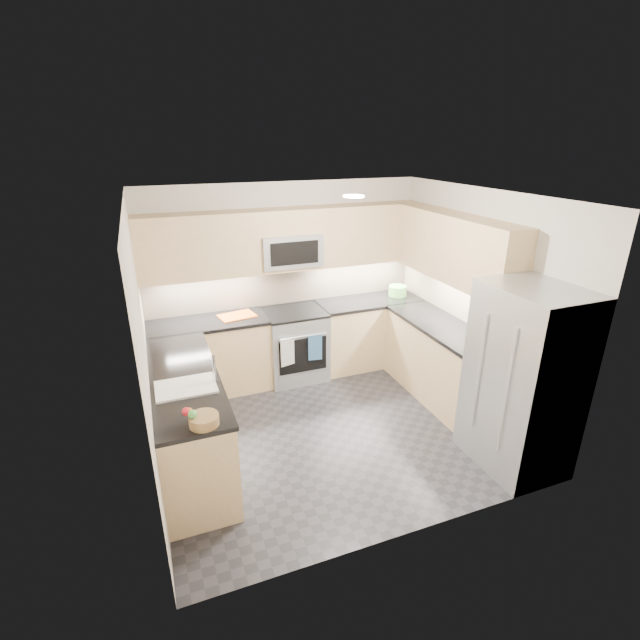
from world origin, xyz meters
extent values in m
cube|color=#25252A|center=(0.00, 0.00, 0.00)|extent=(3.60, 3.20, 0.00)
cube|color=beige|center=(0.00, 0.00, 2.50)|extent=(3.60, 3.20, 0.02)
cube|color=beige|center=(0.00, 1.60, 1.25)|extent=(3.60, 0.02, 2.50)
cube|color=beige|center=(0.00, -1.60, 1.25)|extent=(3.60, 0.02, 2.50)
cube|color=beige|center=(-1.80, 0.00, 1.25)|extent=(0.02, 3.20, 2.50)
cube|color=beige|center=(1.80, 0.00, 1.25)|extent=(0.02, 3.20, 2.50)
cube|color=#DEBC85|center=(-1.09, 1.30, 0.45)|extent=(1.42, 0.60, 0.90)
cube|color=#DEBC85|center=(1.09, 1.30, 0.45)|extent=(1.42, 0.60, 0.90)
cube|color=#DEBC85|center=(1.50, 0.15, 0.45)|extent=(0.60, 1.70, 0.90)
cube|color=#DEBC85|center=(-1.50, 0.00, 0.45)|extent=(0.60, 2.00, 0.90)
cube|color=black|center=(-1.09, 1.30, 0.92)|extent=(1.42, 0.63, 0.04)
cube|color=black|center=(1.09, 1.30, 0.92)|extent=(1.42, 0.63, 0.04)
cube|color=black|center=(1.50, 0.15, 0.92)|extent=(0.63, 1.70, 0.04)
cube|color=black|center=(-1.50, 0.00, 0.92)|extent=(0.63, 2.00, 0.04)
cube|color=#DEBC85|center=(0.00, 1.43, 1.83)|extent=(3.60, 0.35, 0.75)
cube|color=#DEBC85|center=(1.62, 0.28, 1.83)|extent=(0.35, 1.95, 0.75)
cube|color=tan|center=(0.00, 1.60, 1.20)|extent=(3.60, 0.01, 0.51)
cube|color=tan|center=(1.80, 0.45, 1.20)|extent=(0.01, 2.30, 0.51)
cube|color=#A9ADB1|center=(0.00, 1.28, 0.46)|extent=(0.76, 0.65, 0.91)
cube|color=black|center=(0.00, 1.28, 0.92)|extent=(0.76, 0.65, 0.03)
cube|color=black|center=(0.00, 0.95, 0.45)|extent=(0.62, 0.02, 0.45)
cylinder|color=#B2B5BA|center=(0.00, 0.93, 0.72)|extent=(0.60, 0.02, 0.02)
cube|color=#A0A3A8|center=(0.00, 1.40, 1.70)|extent=(0.76, 0.40, 0.40)
cube|color=black|center=(0.00, 1.20, 1.70)|extent=(0.60, 0.01, 0.28)
cube|color=#A2A5AA|center=(1.45, -1.15, 0.90)|extent=(0.70, 0.90, 1.80)
cylinder|color=#B2B5BA|center=(1.08, -1.33, 0.95)|extent=(0.02, 0.02, 1.20)
cylinder|color=#B2B5BA|center=(1.08, -0.97, 0.95)|extent=(0.02, 0.02, 1.20)
cube|color=white|center=(-1.50, -0.25, 0.88)|extent=(0.52, 0.38, 0.16)
cylinder|color=silver|center=(-1.24, -0.25, 1.08)|extent=(0.03, 0.03, 0.28)
cylinder|color=#6FC755|center=(1.53, 1.32, 1.01)|extent=(0.30, 0.30, 0.14)
cube|color=orange|center=(-0.72, 1.33, 0.95)|extent=(0.48, 0.37, 0.01)
cylinder|color=#9B7748|center=(-1.43, -0.88, 0.98)|extent=(0.30, 0.30, 0.08)
sphere|color=red|center=(-1.54, -0.83, 1.05)|extent=(0.07, 0.07, 0.07)
sphere|color=#53B94F|center=(-1.51, -0.88, 1.05)|extent=(0.07, 0.07, 0.07)
cube|color=silver|center=(-0.21, 0.91, 0.55)|extent=(0.18, 0.06, 0.35)
cube|color=#315A87|center=(0.15, 0.91, 0.55)|extent=(0.18, 0.04, 0.33)
sphere|color=orange|center=(-1.53, -0.83, 1.05)|extent=(0.06, 0.06, 0.06)
camera|label=1|loc=(-1.68, -4.01, 3.01)|focal=26.00mm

